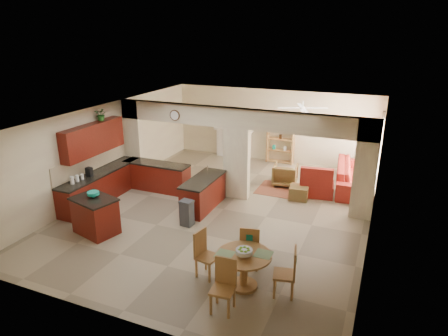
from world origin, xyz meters
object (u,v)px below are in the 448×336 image
at_px(armchair, 285,175).
at_px(kitchen_island, 95,216).
at_px(dining_table, 244,265).
at_px(sofa, 354,176).

bearing_deg(armchair, kitchen_island, 48.50).
bearing_deg(kitchen_island, dining_table, 5.90).
distance_m(kitchen_island, sofa, 8.15).
bearing_deg(sofa, kitchen_island, 128.69).
xyz_separation_m(kitchen_island, armchair, (3.61, 5.12, -0.12)).
relative_size(kitchen_island, dining_table, 1.15).
xyz_separation_m(kitchen_island, dining_table, (4.28, -0.68, 0.02)).
xyz_separation_m(sofa, armchair, (-2.16, -0.63, -0.05)).
bearing_deg(dining_table, kitchen_island, 170.90).
height_order(dining_table, armchair, dining_table).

